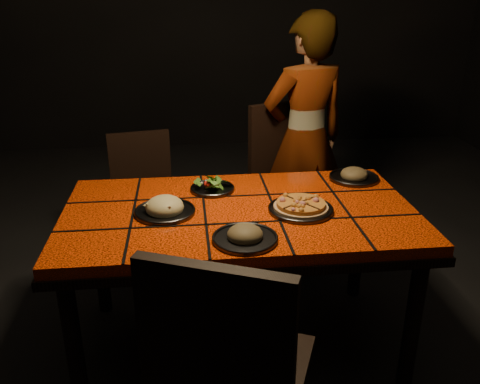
{
  "coord_description": "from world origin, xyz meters",
  "views": [
    {
      "loc": [
        -0.23,
        -2.11,
        1.7
      ],
      "look_at": [
        0.01,
        0.03,
        0.82
      ],
      "focal_mm": 38.0,
      "sensor_mm": 36.0,
      "label": 1
    }
  ],
  "objects": [
    {
      "name": "room_shell",
      "position": [
        0.0,
        0.0,
        1.5
      ],
      "size": [
        6.04,
        7.04,
        3.08
      ],
      "color": "black",
      "rests_on": "ground"
    },
    {
      "name": "dining_table",
      "position": [
        0.0,
        0.0,
        0.67
      ],
      "size": [
        1.62,
        0.92,
        0.75
      ],
      "color": "#FF3D08",
      "rests_on": "ground"
    },
    {
      "name": "chair_near",
      "position": [
        -0.13,
        -0.85,
        0.58
      ],
      "size": [
        0.6,
        0.6,
        1.02
      ],
      "rotation": [
        0.0,
        0.0,
        2.74
      ],
      "color": "black",
      "rests_on": "ground"
    },
    {
      "name": "chair_far_left",
      "position": [
        -0.51,
        0.9,
        0.49
      ],
      "size": [
        0.45,
        0.45,
        0.85
      ],
      "rotation": [
        0.0,
        0.0,
        0.19
      ],
      "color": "black",
      "rests_on": "ground"
    },
    {
      "name": "chair_far_right",
      "position": [
        0.42,
        0.9,
        0.58
      ],
      "size": [
        0.6,
        0.6,
        1.01
      ],
      "rotation": [
        0.0,
        0.0,
        0.4
      ],
      "color": "black",
      "rests_on": "ground"
    },
    {
      "name": "diner",
      "position": [
        0.52,
        0.94,
        0.78
      ],
      "size": [
        0.65,
        0.52,
        1.57
      ],
      "primitive_type": "imported",
      "rotation": [
        0.0,
        0.0,
        3.42
      ],
      "color": "brown",
      "rests_on": "ground"
    },
    {
      "name": "plate_pizza",
      "position": [
        0.27,
        -0.06,
        0.77
      ],
      "size": [
        0.34,
        0.34,
        0.04
      ],
      "color": "#39393E",
      "rests_on": "dining_table"
    },
    {
      "name": "plate_pasta",
      "position": [
        -0.34,
        -0.01,
        0.77
      ],
      "size": [
        0.27,
        0.27,
        0.09
      ],
      "color": "#39393E",
      "rests_on": "dining_table"
    },
    {
      "name": "plate_salad",
      "position": [
        -0.11,
        0.24,
        0.78
      ],
      "size": [
        0.22,
        0.22,
        0.07
      ],
      "color": "#39393E",
      "rests_on": "dining_table"
    },
    {
      "name": "plate_mushroom_a",
      "position": [
        -0.01,
        -0.31,
        0.77
      ],
      "size": [
        0.27,
        0.27,
        0.09
      ],
      "color": "#39393E",
      "rests_on": "dining_table"
    },
    {
      "name": "plate_mushroom_b",
      "position": [
        0.64,
        0.31,
        0.77
      ],
      "size": [
        0.26,
        0.26,
        0.08
      ],
      "color": "#39393E",
      "rests_on": "dining_table"
    }
  ]
}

